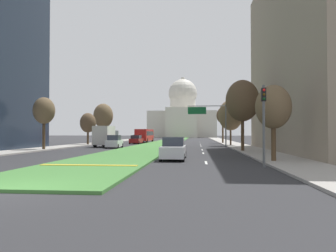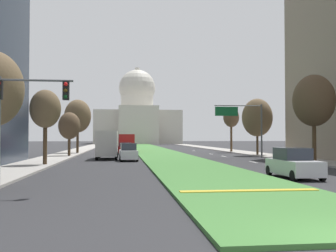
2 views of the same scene
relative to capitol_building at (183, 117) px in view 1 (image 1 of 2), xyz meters
The scene contains 23 objects.
ground_plane 69.86m from the capitol_building, 90.00° to the right, with size 307.76×307.76×0.00m, color #2B2B2D.
grass_median 76.78m from the capitol_building, 90.00° to the right, with size 6.91×125.90×0.14m, color #427A38.
median_curb_nose 131.18m from the capitol_building, 90.00° to the right, with size 6.22×0.50×0.04m, color gold.
lane_dashes_right 104.00m from the capitol_building, 85.86° to the right, with size 0.16×52.01×0.01m.
sidewalk_left 84.80m from the capitol_building, 99.21° to the right, with size 4.00×125.90×0.15m, color #9E9991.
sidewalk_right 84.80m from the capitol_building, 80.79° to the right, with size 4.00×125.90×0.15m, color #9E9991.
midrise_block_right 115.95m from the capitol_building, 79.01° to the right, with size 13.23×29.10×22.76m, color gray.
capitol_building is the anchor object (origin of this frame).
traffic_light_near_right 130.57m from the capitol_building, 85.17° to the right, with size 0.28×0.35×5.20m.
overhead_guide_sign 102.74m from the capitol_building, 85.00° to the right, with size 5.92×0.20×6.50m.
street_tree_right_near 127.21m from the capitol_building, 84.40° to the right, with size 2.59×2.59×5.73m.
street_tree_left_mid 113.50m from the capitol_building, 96.20° to the right, with size 2.67×2.67×6.64m.
street_tree_right_mid 114.16m from the capitol_building, 83.94° to the right, with size 3.85×3.85×8.31m.
street_tree_left_far 97.76m from the capitol_building, 97.26° to the right, with size 2.77×2.77×5.69m.
street_tree_right_far 98.13m from the capitol_building, 82.71° to the right, with size 4.08×4.08×7.68m.
street_tree_left_distant 88.94m from the capitol_building, 97.95° to the right, with size 3.98×3.98×8.16m.
street_tree_right_distant 86.95m from the capitol_building, 82.02° to the right, with size 2.58×2.58×7.34m.
sedan_lead_stopped 124.99m from the capitol_building, 87.75° to the right, with size 1.95×4.56×1.85m.
sedan_midblock 106.89m from the capitol_building, 92.67° to the right, with size 2.01×4.23×1.86m.
sedan_distant 90.05m from the capitol_building, 93.27° to the right, with size 2.15×4.65×1.70m.
sedan_far_horizon 77.61m from the capitol_building, 95.44° to the right, with size 2.20×4.55×1.67m.
box_truck_delivery 103.44m from the capitol_building, 94.05° to the right, with size 2.40×6.40×3.20m.
city_bus 81.37m from the capitol_building, 93.47° to the right, with size 2.62×11.00×2.95m.
Camera 1 is at (6.80, -10.72, 2.21)m, focal length 33.16 mm.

